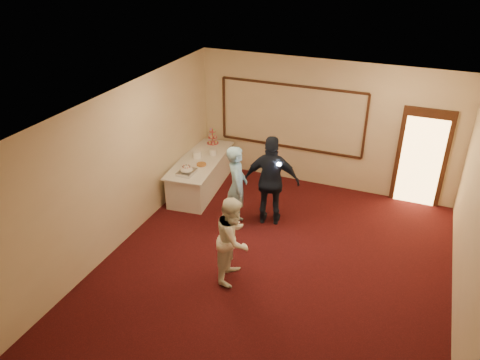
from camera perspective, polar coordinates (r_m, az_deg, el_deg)
name	(u,v)px	position (r m, az deg, el deg)	size (l,w,h in m)	color
floor	(273,269)	(8.63, 4.09, -10.72)	(7.00, 7.00, 0.00)	black
room_walls	(278,169)	(7.53, 4.61, 1.40)	(6.04, 7.04, 3.02)	beige
wall_molding	(291,117)	(10.97, 6.24, 7.64)	(3.45, 0.04, 1.55)	#311F0E
doorway	(421,158)	(10.79, 21.23, 2.48)	(1.05, 0.07, 2.20)	#311F0E
buffet_table	(201,174)	(10.96, -4.78, 0.76)	(1.15, 2.44, 0.77)	silver
pavlova_tray	(187,171)	(10.13, -6.53, 1.15)	(0.34, 0.48, 0.17)	#ABAEB2
cupcake_stand	(213,138)	(11.54, -3.36, 5.19)	(0.29, 0.29, 0.42)	#CC474C
plate_stack_a	(197,154)	(10.82, -5.26, 3.14)	(0.21, 0.21, 0.18)	white
plate_stack_b	(213,152)	(10.95, -3.33, 3.44)	(0.18, 0.18, 0.15)	white
tart	(201,165)	(10.47, -4.73, 1.87)	(0.25, 0.25, 0.05)	white
man	(237,187)	(9.36, -0.38, -0.83)	(0.64, 0.42, 1.75)	#7BAFC8
woman	(233,239)	(7.97, -0.80, -7.22)	(0.77, 0.60, 1.58)	white
guest	(272,181)	(9.41, 3.87, -0.14)	(1.12, 0.47, 1.92)	black
camera_flash	(279,164)	(8.99, 4.76, 1.95)	(0.07, 0.04, 0.05)	white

